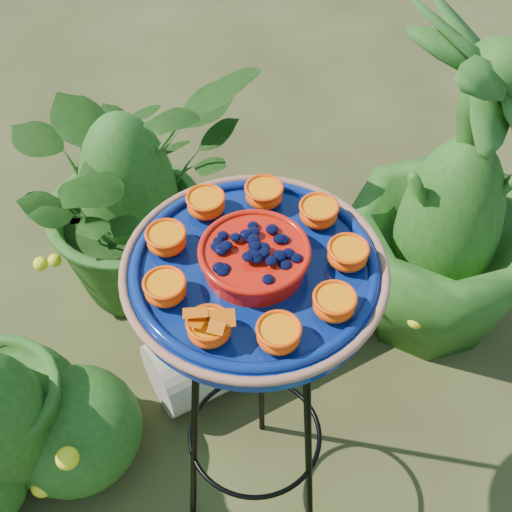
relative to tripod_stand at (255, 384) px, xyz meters
name	(u,v)px	position (x,y,z in m)	size (l,w,h in m)	color
ground_plane	(218,437)	(-0.13, 0.11, -0.52)	(20.00, 20.00, 0.00)	black
tripod_stand	(255,384)	(0.00, 0.00, 0.00)	(0.35, 0.35, 0.85)	black
feeder_dish	(254,268)	(0.00, 0.00, 0.37)	(0.49, 0.49, 0.10)	navy
driftwood_log	(259,334)	(-0.09, 0.40, -0.41)	(0.22, 0.22, 0.65)	tan
shrub_back_left	(127,184)	(-0.54, 0.63, -0.13)	(0.71, 0.61, 0.78)	#1B4612
shrub_back_right	(457,194)	(0.37, 0.70, -0.02)	(0.56, 0.56, 1.00)	#1B4612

